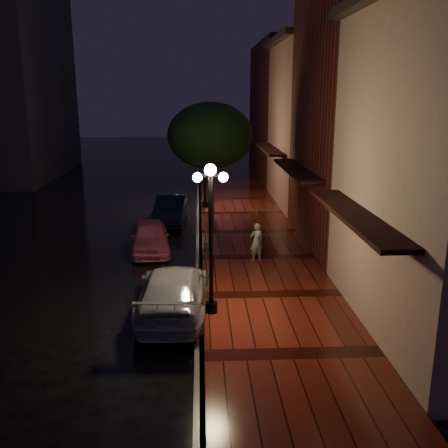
% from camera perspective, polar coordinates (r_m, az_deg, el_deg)
% --- Properties ---
extents(ground, '(120.00, 120.00, 0.00)m').
position_cam_1_polar(ground, '(19.42, -2.86, -4.28)').
color(ground, black).
rests_on(ground, ground).
extents(sidewalk, '(4.50, 60.00, 0.15)m').
position_cam_1_polar(sidewalk, '(19.52, 3.77, -3.96)').
color(sidewalk, '#42130B').
rests_on(sidewalk, ground).
extents(curb, '(0.25, 60.00, 0.15)m').
position_cam_1_polar(curb, '(19.40, -2.86, -4.07)').
color(curb, '#595451').
rests_on(curb, ground).
extents(storefront_mid, '(5.00, 8.00, 11.00)m').
position_cam_1_polar(storefront_mid, '(21.54, 16.34, 11.95)').
color(storefront_mid, '#511914').
rests_on(storefront_mid, ground).
extents(storefront_far, '(5.00, 8.00, 9.00)m').
position_cam_1_polar(storefront_far, '(29.27, 11.10, 10.84)').
color(storefront_far, '#8C5951').
rests_on(storefront_far, ground).
extents(storefront_extra, '(5.00, 12.00, 10.00)m').
position_cam_1_polar(storefront_extra, '(39.02, 7.61, 12.58)').
color(storefront_extra, '#511914').
rests_on(storefront_extra, ground).
extents(streetlamp_near, '(0.96, 0.36, 4.31)m').
position_cam_1_polar(streetlamp_near, '(13.88, -1.53, -0.76)').
color(streetlamp_near, black).
rests_on(streetlamp_near, sidewalk).
extents(streetlamp_far, '(0.96, 0.36, 4.31)m').
position_cam_1_polar(streetlamp_far, '(27.63, -2.21, 6.93)').
color(streetlamp_far, black).
rests_on(streetlamp_far, sidewalk).
extents(street_tree, '(4.16, 4.16, 5.80)m').
position_cam_1_polar(street_tree, '(24.46, -1.55, 9.82)').
color(street_tree, black).
rests_on(street_tree, sidewalk).
extents(pink_car, '(1.90, 3.89, 1.28)m').
position_cam_1_polar(pink_car, '(20.62, -8.44, -1.44)').
color(pink_car, '#C65176').
rests_on(pink_car, ground).
extents(navy_car, '(1.66, 4.22, 1.37)m').
position_cam_1_polar(navy_car, '(25.22, -6.11, 1.69)').
color(navy_car, black).
rests_on(navy_car, ground).
extents(silver_car, '(2.08, 4.85, 1.39)m').
position_cam_1_polar(silver_car, '(14.79, -5.84, -7.64)').
color(silver_car, '#AAAAB1').
rests_on(silver_car, ground).
extents(woman_with_umbrella, '(0.85, 0.87, 2.05)m').
position_cam_1_polar(woman_with_umbrella, '(18.68, 3.74, -0.24)').
color(woman_with_umbrella, white).
rests_on(woman_with_umbrella, sidewalk).
extents(parking_meter, '(0.16, 0.14, 1.49)m').
position_cam_1_polar(parking_meter, '(16.28, -2.02, -4.11)').
color(parking_meter, black).
rests_on(parking_meter, sidewalk).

